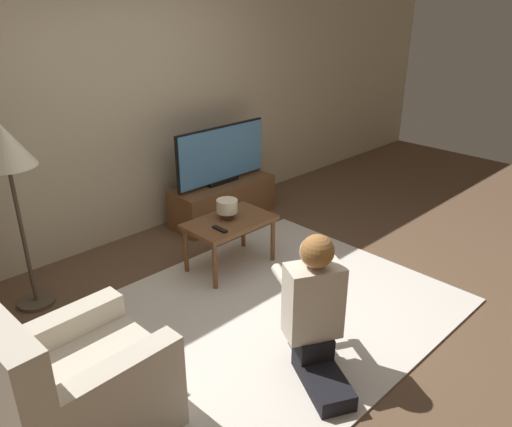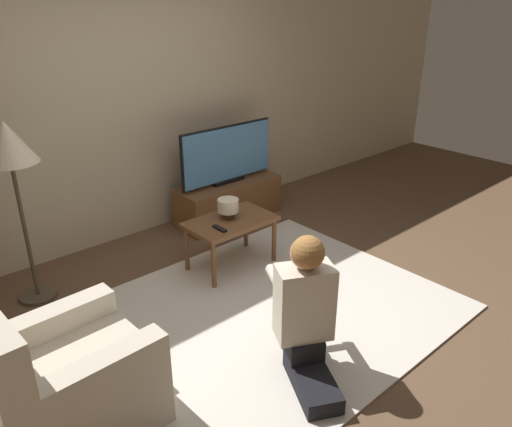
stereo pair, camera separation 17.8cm
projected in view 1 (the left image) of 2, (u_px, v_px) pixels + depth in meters
The scene contains 11 objects.
ground_plane at pixel (273, 311), 3.78m from camera, with size 10.00×10.00×0.00m, color brown.
wall_back at pixel (121, 103), 4.52m from camera, with size 10.00×0.06×2.60m.
rug at pixel (273, 310), 3.78m from camera, with size 2.58×2.15×0.02m.
tv_stand at pixel (223, 201), 5.27m from camera, with size 1.14×0.42×0.41m.
tv at pixel (222, 155), 5.07m from camera, with size 1.12×0.08×0.60m.
coffee_table at pixel (230, 226), 4.24m from camera, with size 0.75×0.46×0.45m.
floor_lamp at pixel (6, 156), 3.40m from camera, with size 0.39×0.39×1.42m.
armchair at pixel (77, 393), 2.59m from camera, with size 0.84×0.72×0.90m.
person_kneeling at pixel (315, 307), 3.00m from camera, with size 0.61×0.86×0.94m.
table_lamp at pixel (227, 207), 4.21m from camera, with size 0.18×0.18×0.17m.
remote at pixel (220, 229), 4.03m from camera, with size 0.04×0.15×0.02m.
Camera 1 is at (-2.31, -2.17, 2.20)m, focal length 35.00 mm.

